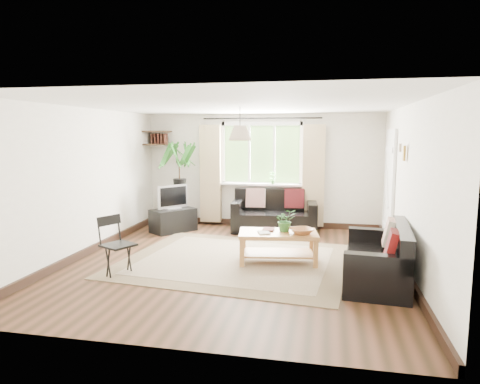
% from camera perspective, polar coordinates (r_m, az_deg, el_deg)
% --- Properties ---
extents(floor, '(5.50, 5.50, 0.00)m').
position_cam_1_polar(floor, '(6.72, -0.68, -9.36)').
color(floor, black).
rests_on(floor, ground).
extents(ceiling, '(5.50, 5.50, 0.00)m').
position_cam_1_polar(ceiling, '(6.44, -0.72, 11.51)').
color(ceiling, white).
rests_on(ceiling, floor).
extents(wall_back, '(5.00, 0.02, 2.40)m').
position_cam_1_polar(wall_back, '(9.16, 2.92, 2.88)').
color(wall_back, silver).
rests_on(wall_back, floor).
extents(wall_front, '(5.00, 0.02, 2.40)m').
position_cam_1_polar(wall_front, '(3.86, -9.33, -4.01)').
color(wall_front, silver).
rests_on(wall_front, floor).
extents(wall_left, '(0.02, 5.50, 2.40)m').
position_cam_1_polar(wall_left, '(7.41, -19.97, 1.26)').
color(wall_left, silver).
rests_on(wall_left, floor).
extents(wall_right, '(0.02, 5.50, 2.40)m').
position_cam_1_polar(wall_right, '(6.43, 21.63, 0.25)').
color(wall_right, silver).
rests_on(wall_right, floor).
extents(rug, '(3.70, 3.26, 0.02)m').
position_cam_1_polar(rug, '(6.80, -0.63, -9.06)').
color(rug, beige).
rests_on(rug, floor).
extents(window, '(2.50, 0.16, 2.16)m').
position_cam_1_polar(window, '(9.10, 2.89, 5.06)').
color(window, white).
rests_on(window, wall_back).
extents(door, '(0.06, 0.96, 2.06)m').
position_cam_1_polar(door, '(8.12, 19.27, 0.40)').
color(door, silver).
rests_on(door, wall_right).
extents(corner_shelf, '(0.50, 0.50, 0.34)m').
position_cam_1_polar(corner_shelf, '(9.49, -10.95, 7.09)').
color(corner_shelf, black).
rests_on(corner_shelf, wall_back).
extents(pendant_lamp, '(0.36, 0.36, 0.54)m').
position_cam_1_polar(pendant_lamp, '(6.82, 0.00, 8.36)').
color(pendant_lamp, beige).
rests_on(pendant_lamp, ceiling).
extents(wall_sconce, '(0.12, 0.12, 0.28)m').
position_cam_1_polar(wall_sconce, '(6.67, 20.82, 5.20)').
color(wall_sconce, beige).
rests_on(wall_sconce, wall_right).
extents(sofa_back, '(1.76, 0.98, 0.80)m').
position_cam_1_polar(sofa_back, '(8.75, 4.61, -2.66)').
color(sofa_back, black).
rests_on(sofa_back, floor).
extents(sofa_right, '(1.65, 0.93, 0.75)m').
position_cam_1_polar(sofa_right, '(6.05, 17.76, -8.03)').
color(sofa_right, black).
rests_on(sofa_right, floor).
extents(coffee_table, '(1.27, 0.81, 0.49)m').
position_cam_1_polar(coffee_table, '(6.67, 5.09, -7.36)').
color(coffee_table, '#996132').
rests_on(coffee_table, floor).
extents(table_plant, '(0.40, 0.38, 0.35)m').
position_cam_1_polar(table_plant, '(6.63, 6.05, -3.75)').
color(table_plant, '#2D6227').
rests_on(table_plant, coffee_table).
extents(bowl, '(0.47, 0.47, 0.09)m').
position_cam_1_polar(bowl, '(6.52, 8.20, -5.17)').
color(bowl, '#A46638').
rests_on(bowl, coffee_table).
extents(book_a, '(0.24, 0.28, 0.02)m').
position_cam_1_polar(book_a, '(6.50, 2.47, -5.44)').
color(book_a, silver).
rests_on(book_a, coffee_table).
extents(book_b, '(0.19, 0.25, 0.02)m').
position_cam_1_polar(book_b, '(6.73, 3.05, -4.96)').
color(book_b, '#5E2A25').
rests_on(book_b, coffee_table).
extents(tv_stand, '(0.92, 0.98, 0.47)m').
position_cam_1_polar(tv_stand, '(8.83, -8.90, -3.74)').
color(tv_stand, black).
rests_on(tv_stand, floor).
extents(tv, '(0.58, 0.66, 0.51)m').
position_cam_1_polar(tv, '(8.74, -8.96, -0.59)').
color(tv, '#A5A5AA').
rests_on(tv, tv_stand).
extents(palm_stand, '(0.88, 0.88, 1.83)m').
position_cam_1_polar(palm_stand, '(9.15, -8.04, 1.01)').
color(palm_stand, black).
rests_on(palm_stand, floor).
extents(folding_chair, '(0.58, 0.58, 0.83)m').
position_cam_1_polar(folding_chair, '(6.29, -15.92, -6.96)').
color(folding_chair, black).
rests_on(folding_chair, floor).
extents(sill_plant, '(0.14, 0.10, 0.27)m').
position_cam_1_polar(sill_plant, '(9.02, 4.37, 1.93)').
color(sill_plant, '#2D6023').
rests_on(sill_plant, window).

